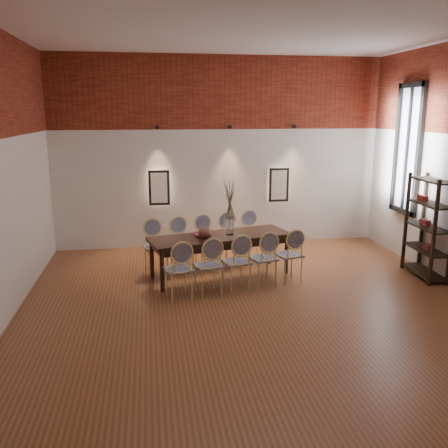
{
  "coord_description": "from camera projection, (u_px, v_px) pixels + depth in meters",
  "views": [
    {
      "loc": [
        -1.5,
        -6.53,
        2.87
      ],
      "look_at": [
        -0.3,
        1.0,
        1.05
      ],
      "focal_mm": 38.0,
      "sensor_mm": 36.0,
      "label": 1
    }
  ],
  "objects": [
    {
      "name": "chair_far_c",
      "position": [
        207.0,
        241.0,
        8.97
      ],
      "size": [
        0.53,
        0.53,
        0.94
      ],
      "primitive_type": null,
      "rotation": [
        0.0,
        0.0,
        3.39
      ],
      "color": "#E3D47F",
      "rests_on": "floor"
    },
    {
      "name": "floor",
      "position": [
        254.0,
        306.0,
        7.17
      ],
      "size": [
        7.0,
        7.0,
        0.02
      ],
      "primitive_type": "cube",
      "color": "brown",
      "rests_on": "ground"
    },
    {
      "name": "shelving_rack",
      "position": [
        428.0,
        227.0,
        8.26
      ],
      "size": [
        0.42,
        1.01,
        1.8
      ],
      "primitive_type": null,
      "rotation": [
        0.0,
        0.0,
        -0.04
      ],
      "color": "black",
      "rests_on": "floor"
    },
    {
      "name": "ceiling",
      "position": [
        259.0,
        22.0,
        6.24
      ],
      "size": [
        7.0,
        7.0,
        0.02
      ],
      "primitive_type": "cube",
      "color": "silver",
      "rests_on": "ground"
    },
    {
      "name": "chair_far_e",
      "position": [
        254.0,
        236.0,
        9.34
      ],
      "size": [
        0.53,
        0.53,
        0.94
      ],
      "primitive_type": null,
      "rotation": [
        0.0,
        0.0,
        3.39
      ],
      "color": "#E3D47F",
      "rests_on": "floor"
    },
    {
      "name": "spot_fixture_mid",
      "position": [
        230.0,
        127.0,
        9.9
      ],
      "size": [
        0.08,
        0.1,
        0.08
      ],
      "primitive_type": "cylinder",
      "rotation": [
        1.57,
        0.0,
        0.0
      ],
      "color": "black",
      "rests_on": "wall_back"
    },
    {
      "name": "spot_fixture_right",
      "position": [
        294.0,
        127.0,
        10.11
      ],
      "size": [
        0.08,
        0.1,
        0.08
      ],
      "primitive_type": "cylinder",
      "rotation": [
        1.57,
        0.0,
        0.0
      ],
      "color": "black",
      "rests_on": "wall_back"
    },
    {
      "name": "chair_near_c",
      "position": [
        236.0,
        262.0,
        7.75
      ],
      "size": [
        0.53,
        0.53,
        0.94
      ],
      "primitive_type": null,
      "rotation": [
        0.0,
        0.0,
        0.24
      ],
      "color": "#E3D47F",
      "rests_on": "floor"
    },
    {
      "name": "chair_far_a",
      "position": [
        156.0,
        247.0,
        8.59
      ],
      "size": [
        0.53,
        0.53,
        0.94
      ],
      "primitive_type": null,
      "rotation": [
        0.0,
        0.0,
        3.39
      ],
      "color": "#E3D47F",
      "rests_on": "floor"
    },
    {
      "name": "window_frame",
      "position": [
        407.0,
        150.0,
        9.12
      ],
      "size": [
        0.08,
        0.9,
        2.5
      ],
      "primitive_type": "cube",
      "color": "black",
      "rests_on": "wall_right"
    },
    {
      "name": "wall_back",
      "position": [
        219.0,
        153.0,
        10.12
      ],
      "size": [
        7.0,
        0.1,
        4.0
      ],
      "primitive_type": "cube",
      "color": "silver",
      "rests_on": "ground"
    },
    {
      "name": "chair_near_d",
      "position": [
        263.0,
        258.0,
        7.94
      ],
      "size": [
        0.53,
        0.53,
        0.94
      ],
      "primitive_type": null,
      "rotation": [
        0.0,
        0.0,
        0.24
      ],
      "color": "#E3D47F",
      "rests_on": "floor"
    },
    {
      "name": "brick_band_back",
      "position": [
        220.0,
        92.0,
        9.76
      ],
      "size": [
        7.0,
        0.02,
        1.5
      ],
      "primitive_type": "cube",
      "color": "maroon",
      "rests_on": "ground"
    },
    {
      "name": "spot_fixture_left",
      "position": [
        157.0,
        127.0,
        9.67
      ],
      "size": [
        0.08,
        0.1,
        0.08
      ],
      "primitive_type": "cylinder",
      "rotation": [
        1.57,
        0.0,
        0.0
      ],
      "color": "black",
      "rests_on": "wall_back"
    },
    {
      "name": "book",
      "position": [
        202.0,
        235.0,
        8.27
      ],
      "size": [
        0.3,
        0.24,
        0.03
      ],
      "primitive_type": "cube",
      "rotation": [
        0.0,
        0.0,
        0.24
      ],
      "color": "#941562",
      "rests_on": "dining_table"
    },
    {
      "name": "chair_far_d",
      "position": [
        231.0,
        239.0,
        9.15
      ],
      "size": [
        0.53,
        0.53,
        0.94
      ],
      "primitive_type": null,
      "rotation": [
        0.0,
        0.0,
        3.39
      ],
      "color": "#E3D47F",
      "rests_on": "floor"
    },
    {
      "name": "niche_left",
      "position": [
        159.0,
        188.0,
        9.99
      ],
      "size": [
        0.36,
        0.06,
        0.66
      ],
      "primitive_type": "cube",
      "color": "#FFEAC6",
      "rests_on": "wall_back"
    },
    {
      "name": "brick_band_front",
      "position": [
        378.0,
        51.0,
        3.08
      ],
      "size": [
        7.0,
        0.02,
        1.5
      ],
      "primitive_type": "cube",
      "color": "maroon",
      "rests_on": "ground"
    },
    {
      "name": "dried_branches",
      "position": [
        230.0,
        201.0,
        8.22
      ],
      "size": [
        0.5,
        0.5,
        0.7
      ],
      "primitive_type": null,
      "color": "brown",
      "rests_on": "vase"
    },
    {
      "name": "chair_near_a",
      "position": [
        179.0,
        269.0,
        7.38
      ],
      "size": [
        0.53,
        0.53,
        0.94
      ],
      "primitive_type": null,
      "rotation": [
        0.0,
        0.0,
        0.24
      ],
      "color": "#E3D47F",
      "rests_on": "floor"
    },
    {
      "name": "chair_near_e",
      "position": [
        289.0,
        255.0,
        8.13
      ],
      "size": [
        0.53,
        0.53,
        0.94
      ],
      "primitive_type": null,
      "rotation": [
        0.0,
        0.0,
        0.24
      ],
      "color": "#E3D47F",
      "rests_on": "floor"
    },
    {
      "name": "chair_near_b",
      "position": [
        208.0,
        265.0,
        7.56
      ],
      "size": [
        0.53,
        0.53,
        0.94
      ],
      "primitive_type": null,
      "rotation": [
        0.0,
        0.0,
        0.24
      ],
      "color": "#E3D47F",
      "rests_on": "floor"
    },
    {
      "name": "bowl",
      "position": [
        205.0,
        233.0,
        8.11
      ],
      "size": [
        0.24,
        0.24,
        0.18
      ],
      "primitive_type": "ellipsoid",
      "color": "brown",
      "rests_on": "dining_table"
    },
    {
      "name": "vase",
      "position": [
        230.0,
        226.0,
        8.33
      ],
      "size": [
        0.14,
        0.14,
        0.3
      ],
      "primitive_type": "cylinder",
      "color": "silver",
      "rests_on": "dining_table"
    },
    {
      "name": "wall_front",
      "position": [
        370.0,
        239.0,
        3.3
      ],
      "size": [
        7.0,
        0.1,
        4.0
      ],
      "primitive_type": "cube",
      "color": "silver",
      "rests_on": "ground"
    },
    {
      "name": "window_glass",
      "position": [
        408.0,
        150.0,
        9.13
      ],
      "size": [
        0.02,
        0.78,
        2.38
      ],
      "primitive_type": "cube",
      "color": "silver",
      "rests_on": "wall_right"
    },
    {
      "name": "dining_table",
      "position": [
        220.0,
        256.0,
        8.38
      ],
      "size": [
        2.59,
        1.37,
        0.75
      ],
      "primitive_type": "cube",
      "rotation": [
        0.0,
        0.0,
        0.24
      ],
      "color": "#321810",
      "rests_on": "floor"
    },
    {
      "name": "niche_right",
      "position": [
        279.0,
        185.0,
        10.38
      ],
      "size": [
        0.36,
        0.06,
        0.66
      ],
      "primitive_type": "cube",
      "color": "#FFEAC6",
      "rests_on": "wall_back"
    },
    {
      "name": "window_mullion",
      "position": [
        407.0,
        150.0,
        9.12
      ],
      "size": [
        0.06,
        0.06,
        2.4
      ],
      "primitive_type": "cube",
      "color": "black",
      "rests_on": "wall_right"
    },
    {
      "name": "chair_far_b",
      "position": [
        182.0,
        244.0,
        8.78
      ],
      "size": [
        0.53,
        0.53,
        0.94
      ],
      "primitive_type": null,
      "rotation": [
        0.0,
        0.0,
        3.39
      ],
      "color": "#E3D47F",
      "rests_on": "floor"
    }
  ]
}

